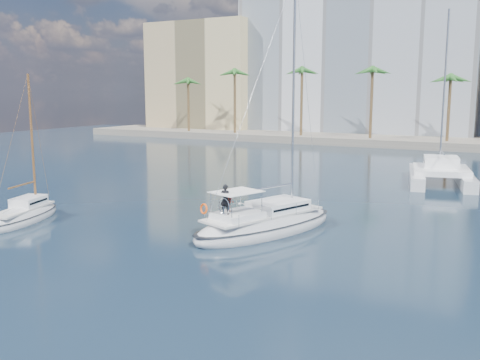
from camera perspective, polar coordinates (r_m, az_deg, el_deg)
The scene contains 10 objects.
ground at distance 31.94m, azimuth -2.73°, elevation -5.78°, with size 160.00×160.00×0.00m, color black.
quay at distance 89.26m, azimuth 17.65°, elevation 3.95°, with size 120.00×14.00×1.20m, color gray.
building_modern at distance 103.47m, azimuth 12.57°, elevation 12.28°, with size 42.00×16.00×28.00m, color silver.
building_tan_left at distance 111.64m, azimuth -3.34°, elevation 10.72°, with size 22.00×14.00×22.00m, color tan.
palm_left at distance 97.22m, azimuth -2.96°, elevation 10.50°, with size 3.60×3.60×12.30m.
palm_centre at distance 85.01m, azimuth 17.48°, elevation 10.25°, with size 3.60×3.60×12.30m.
main_sloop at distance 32.20m, azimuth 2.76°, elevation -4.72°, with size 6.98×11.24×15.93m.
small_sloop at distance 37.58m, azimuth -22.05°, elevation -3.54°, with size 4.02×7.36×10.09m.
catamaran at distance 52.55m, azimuth 20.61°, elevation 0.86°, with size 7.33×11.57×15.81m.
seagull at distance 38.51m, azimuth -0.01°, elevation -2.56°, with size 1.05×0.45×0.19m.
Camera 1 is at (15.73, -26.52, 8.34)m, focal length 40.00 mm.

